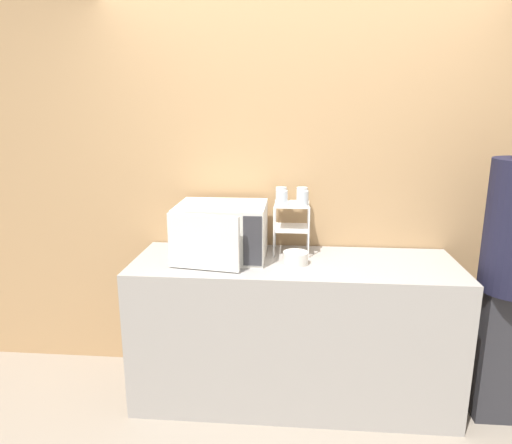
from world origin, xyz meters
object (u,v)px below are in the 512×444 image
(microwave, at_px, (221,231))
(bowl, at_px, (296,258))
(glass_back_right, at_px, (302,194))
(glass_back_left, at_px, (281,194))
(glass_front_right, at_px, (303,198))
(dish_rack, at_px, (292,217))
(glass_front_left, at_px, (282,198))

(microwave, bearing_deg, bowl, -11.63)
(microwave, height_order, glass_back_right, glass_back_right)
(microwave, height_order, glass_back_left, glass_back_left)
(microwave, height_order, glass_front_right, glass_front_right)
(dish_rack, xyz_separation_m, glass_front_right, (0.07, -0.06, 0.14))
(bowl, bearing_deg, glass_back_left, 108.36)
(bowl, bearing_deg, glass_front_left, 117.98)
(microwave, bearing_deg, glass_back_left, 29.46)
(glass_back_right, xyz_separation_m, bowl, (-0.03, -0.30, -0.33))
(glass_front_right, height_order, bowl, glass_front_right)
(glass_back_right, xyz_separation_m, glass_back_left, (-0.13, -0.00, 0.00))
(dish_rack, relative_size, glass_front_right, 3.50)
(glass_back_right, bearing_deg, microwave, -157.28)
(microwave, bearing_deg, dish_rack, 18.00)
(glass_back_right, distance_m, glass_front_right, 0.13)
(glass_front_right, xyz_separation_m, glass_back_left, (-0.14, 0.13, 0.00))
(dish_rack, relative_size, glass_back_right, 3.50)
(glass_front_left, height_order, glass_back_right, same)
(microwave, xyz_separation_m, glass_back_right, (0.50, 0.21, 0.20))
(glass_back_right, bearing_deg, glass_back_left, -178.70)
(microwave, xyz_separation_m, bowl, (0.46, -0.10, -0.13))
(glass_back_right, relative_size, bowl, 0.62)
(glass_front_left, distance_m, glass_back_right, 0.18)
(glass_front_left, bearing_deg, dish_rack, 45.32)
(glass_back_right, distance_m, glass_back_left, 0.13)
(glass_back_right, height_order, glass_back_left, same)
(microwave, xyz_separation_m, glass_back_left, (0.36, 0.21, 0.20))
(dish_rack, distance_m, glass_back_left, 0.17)
(microwave, distance_m, glass_front_right, 0.55)
(glass_front_right, xyz_separation_m, bowl, (-0.04, -0.17, -0.33))
(glass_front_right, bearing_deg, glass_back_right, 91.05)
(glass_back_left, distance_m, bowl, 0.46)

